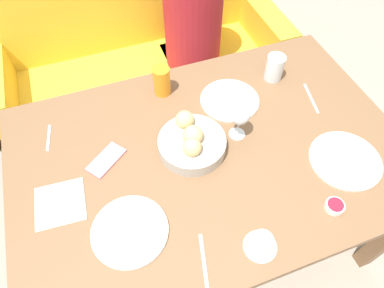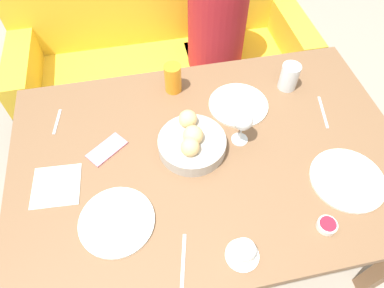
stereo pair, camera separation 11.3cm
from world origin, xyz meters
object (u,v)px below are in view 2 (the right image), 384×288
at_px(juice_glass, 173,78).
at_px(coffee_cup, 243,253).
at_px(plate_far_center, 238,105).
at_px(cell_phone, 107,149).
at_px(spoon_coffee, 57,122).
at_px(jam_bowl_berry, 327,225).
at_px(water_tumbler, 289,77).
at_px(seated_person, 215,45).
at_px(bread_basket, 192,141).
at_px(couch, 164,64).
at_px(wine_glass, 243,121).
at_px(napkin, 56,186).
at_px(plate_near_right, 347,179).
at_px(fork_silver, 323,112).
at_px(plate_near_left, 117,221).
at_px(knife_silver, 183,261).

distance_m(juice_glass, coffee_cup, 0.77).
xyz_separation_m(plate_far_center, cell_phone, (-0.56, -0.12, -0.00)).
height_order(spoon_coffee, cell_phone, cell_phone).
bearing_deg(cell_phone, jam_bowl_berry, -33.72).
distance_m(juice_glass, water_tumbler, 0.50).
bearing_deg(plate_far_center, seated_person, 83.41).
bearing_deg(bread_basket, spoon_coffee, 154.85).
height_order(couch, juice_glass, couch).
relative_size(wine_glass, coffee_cup, 1.46).
bearing_deg(seated_person, bread_basket, -110.58).
bearing_deg(plate_far_center, coffee_cup, -105.22).
height_order(water_tumbler, napkin, water_tumbler).
relative_size(water_tumbler, cell_phone, 0.71).
bearing_deg(couch, coffee_cup, -87.83).
height_order(plate_near_right, spoon_coffee, plate_near_right).
relative_size(wine_glass, cell_phone, 0.95).
distance_m(wine_glass, fork_silver, 0.40).
height_order(plate_near_left, coffee_cup, coffee_cup).
xyz_separation_m(couch, knife_silver, (-0.13, -1.40, 0.42)).
height_order(water_tumbler, spoon_coffee, water_tumbler).
height_order(coffee_cup, spoon_coffee, coffee_cup).
height_order(jam_bowl_berry, fork_silver, jam_bowl_berry).
bearing_deg(bread_basket, wine_glass, 0.13).
xyz_separation_m(couch, plate_far_center, (0.22, -0.81, 0.42)).
bearing_deg(seated_person, plate_near_right, -79.34).
relative_size(wine_glass, knife_silver, 0.91).
bearing_deg(fork_silver, bread_basket, -173.07).
bearing_deg(cell_phone, spoon_coffee, 136.16).
height_order(couch, plate_near_left, couch).
height_order(seated_person, bread_basket, seated_person).
bearing_deg(plate_near_right, juice_glass, 132.50).
bearing_deg(fork_silver, napkin, -172.81).
height_order(plate_near_right, cell_phone, plate_near_right).
bearing_deg(jam_bowl_berry, plate_near_right, 44.85).
bearing_deg(seated_person, spoon_coffee, -144.19).
height_order(juice_glass, jam_bowl_berry, juice_glass).
relative_size(juice_glass, jam_bowl_berry, 2.00).
height_order(plate_near_left, knife_silver, plate_near_left).
distance_m(seated_person, plate_near_left, 1.26).
xyz_separation_m(knife_silver, napkin, (-0.39, 0.35, 0.00)).
bearing_deg(couch, napkin, -116.26).
xyz_separation_m(plate_near_right, coffee_cup, (-0.45, -0.18, 0.02)).
bearing_deg(couch, spoon_coffee, -125.08).
distance_m(couch, seated_person, 0.40).
distance_m(seated_person, fork_silver, 0.83).
bearing_deg(spoon_coffee, seated_person, 35.81).
distance_m(napkin, cell_phone, 0.22).
relative_size(fork_silver, cell_phone, 1.04).
xyz_separation_m(seated_person, jam_bowl_berry, (0.05, -1.23, 0.21)).
xyz_separation_m(couch, seated_person, (0.30, -0.15, 0.22)).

